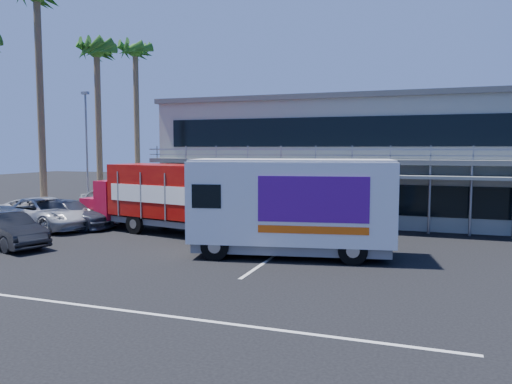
% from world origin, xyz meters
% --- Properties ---
extents(ground, '(120.00, 120.00, 0.00)m').
position_xyz_m(ground, '(0.00, 0.00, 0.00)').
color(ground, black).
rests_on(ground, ground).
extents(building, '(22.40, 12.00, 7.30)m').
position_xyz_m(building, '(3.00, 14.94, 3.66)').
color(building, '#999F91').
rests_on(building, ground).
extents(curb_strip, '(3.00, 32.00, 0.16)m').
position_xyz_m(curb_strip, '(-15.00, 6.00, 0.08)').
color(curb_strip, '#A5A399').
rests_on(curb_strip, ground).
extents(palm_d, '(2.80, 2.80, 14.75)m').
position_xyz_m(palm_d, '(-15.20, 8.00, 12.80)').
color(palm_d, brown).
rests_on(palm_d, ground).
extents(palm_e, '(2.80, 2.80, 12.25)m').
position_xyz_m(palm_e, '(-14.70, 13.00, 10.57)').
color(palm_e, brown).
rests_on(palm_e, ground).
extents(palm_f, '(2.80, 2.80, 13.25)m').
position_xyz_m(palm_f, '(-15.10, 18.50, 11.47)').
color(palm_f, brown).
rests_on(palm_f, ground).
extents(light_pole_far, '(0.50, 0.25, 8.09)m').
position_xyz_m(light_pole_far, '(-14.20, 11.00, 4.50)').
color(light_pole_far, gray).
rests_on(light_pole_far, ground).
extents(red_truck, '(10.62, 4.54, 3.49)m').
position_xyz_m(red_truck, '(-4.51, 5.15, 1.91)').
color(red_truck, '#A90D26').
rests_on(red_truck, ground).
extents(white_van, '(8.30, 4.16, 3.87)m').
position_xyz_m(white_van, '(2.63, 2.00, 2.06)').
color(white_van, white).
rests_on(white_van, ground).
extents(parked_car_b, '(4.83, 2.97, 1.50)m').
position_xyz_m(parked_car_b, '(-9.50, -0.39, 0.75)').
color(parked_car_b, black).
rests_on(parked_car_b, ground).
extents(parked_car_c, '(6.48, 3.94, 1.68)m').
position_xyz_m(parked_car_c, '(-11.60, 4.14, 0.84)').
color(parked_car_c, '#BCBCBE').
rests_on(parked_car_c, ground).
extents(parked_car_d, '(5.34, 2.27, 1.54)m').
position_xyz_m(parked_car_d, '(-10.58, 4.71, 0.77)').
color(parked_car_d, '#2E333E').
rests_on(parked_car_d, ground).
extents(parked_car_e, '(5.23, 3.68, 1.65)m').
position_xyz_m(parked_car_e, '(-12.50, 10.80, 0.83)').
color(parked_car_e, gray).
rests_on(parked_car_e, ground).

